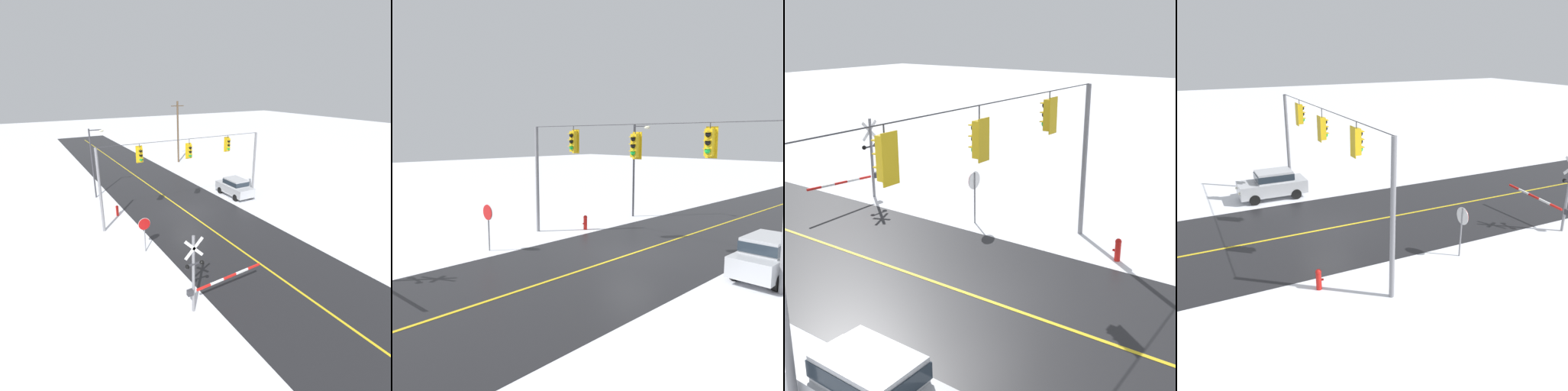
# 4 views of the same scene
# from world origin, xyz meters

# --- Properties ---
(ground_plane) EXTENTS (160.00, 160.00, 0.00)m
(ground_plane) POSITION_xyz_m (0.00, 0.00, 0.00)
(ground_plane) COLOR white
(road_asphalt) EXTENTS (9.00, 80.00, 0.01)m
(road_asphalt) POSITION_xyz_m (0.00, 6.00, 0.00)
(road_asphalt) COLOR black
(road_asphalt) RESTS_ON ground
(lane_centre_line) EXTENTS (0.14, 72.00, 0.01)m
(lane_centre_line) POSITION_xyz_m (0.00, 6.00, 0.01)
(lane_centre_line) COLOR gold
(lane_centre_line) RESTS_ON ground
(signal_span) EXTENTS (14.20, 0.47, 6.22)m
(signal_span) POSITION_xyz_m (0.05, -0.01, 4.27)
(signal_span) COLOR gray
(signal_span) RESTS_ON ground
(stop_sign) EXTENTS (0.80, 0.09, 2.35)m
(stop_sign) POSITION_xyz_m (-5.44, -4.37, 1.71)
(stop_sign) COLOR gray
(stop_sign) RESTS_ON ground
(railroad_crossing) EXTENTS (4.47, 0.31, 4.00)m
(railroad_crossing) POSITION_xyz_m (-5.15, -10.81, 1.98)
(railroad_crossing) COLOR gray
(railroad_crossing) RESTS_ON ground
(parked_car_silver) EXTENTS (1.84, 4.21, 1.74)m
(parked_car_silver) POSITION_xyz_m (5.99, 1.38, 0.95)
(parked_car_silver) COLOR #B7BABF
(parked_car_silver) RESTS_ON ground
(streetlamp_near) EXTENTS (1.39, 0.28, 6.50)m
(streetlamp_near) POSITION_xyz_m (-5.59, 7.65, 3.92)
(streetlamp_near) COLOR #38383D
(streetlamp_near) RESTS_ON ground
(fire_hydrant) EXTENTS (0.24, 0.31, 0.88)m
(fire_hydrant) POSITION_xyz_m (-5.30, 2.32, 0.47)
(fire_hydrant) COLOR red
(fire_hydrant) RESTS_ON ground
(utility_pole) EXTENTS (1.80, 0.24, 8.16)m
(utility_pole) POSITION_xyz_m (7.58, 16.53, 4.21)
(utility_pole) COLOR brown
(utility_pole) RESTS_ON ground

